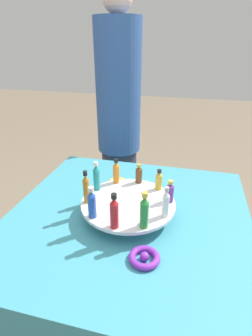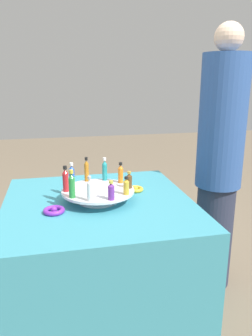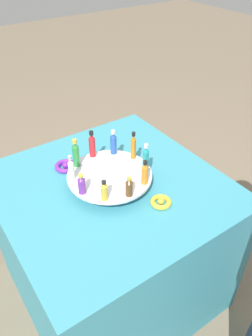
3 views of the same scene
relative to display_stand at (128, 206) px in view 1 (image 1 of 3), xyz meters
name	(u,v)px [view 1 (image 1 of 3)]	position (x,y,z in m)	size (l,w,h in m)	color
ground_plane	(128,331)	(0.00, 0.00, -0.78)	(12.00, 12.00, 0.00)	#756651
party_table	(128,281)	(0.00, 0.00, -0.41)	(0.92, 0.92, 0.74)	teal
display_stand	(128,206)	(0.00, 0.00, 0.00)	(0.36, 0.36, 0.06)	silver
bottle_red	(114,212)	(0.01, 0.15, 0.08)	(0.03, 0.03, 0.13)	#B21E23
bottle_green	(144,211)	(-0.08, 0.13, 0.08)	(0.03, 0.03, 0.13)	#288438
bottle_clear	(166,203)	(-0.14, 0.06, 0.07)	(0.02, 0.02, 0.12)	silver
bottle_purple	(170,192)	(-0.15, -0.04, 0.06)	(0.03, 0.03, 0.09)	#702D93
bottle_gold	(159,180)	(-0.10, -0.12, 0.06)	(0.03, 0.03, 0.09)	gold
bottle_brown	(139,174)	(-0.01, -0.15, 0.06)	(0.03, 0.03, 0.09)	brown
bottle_orange	(116,172)	(0.08, -0.13, 0.07)	(0.03, 0.03, 0.11)	orange
bottle_teal	(97,177)	(0.14, -0.06, 0.08)	(0.03, 0.03, 0.12)	teal
bottle_amber	(86,188)	(0.15, 0.04, 0.08)	(0.02, 0.02, 0.13)	#AD6B19
bottle_blue	(92,203)	(0.10, 0.12, 0.07)	(0.03, 0.03, 0.12)	#234CAD
ribbon_bow_purple	(144,257)	(-0.10, 0.21, -0.03)	(0.10, 0.10, 0.03)	purple
ribbon_bow_gold	(118,182)	(0.10, -0.21, -0.03)	(0.08, 0.08, 0.03)	gold
person_figure	(119,129)	(0.25, -0.78, 0.04)	(0.28, 0.28, 1.62)	#282D42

